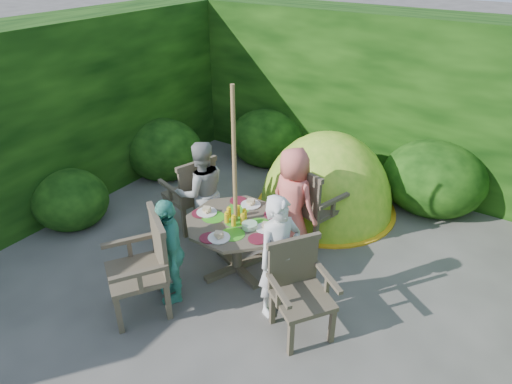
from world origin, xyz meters
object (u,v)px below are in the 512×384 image
Objects in this scene: child_right at (279,257)px; child_back at (293,201)px; parasol_pole at (235,187)px; patio_table at (236,229)px; garden_chair_back at (311,204)px; child_left at (201,192)px; dome_tent at (324,208)px; garden_chair_front at (144,265)px; garden_chair_right at (299,288)px; child_front at (170,250)px; garden_chair_left at (192,192)px.

child_right reaches higher than child_back.
parasol_pole reaches higher than child_right.
garden_chair_back reaches higher than patio_table.
dome_tent is (0.98, 1.51, -0.66)m from child_left.
child_back is at bearing 101.44° from garden_chair_front.
garden_chair_back is (0.41, 1.01, -0.03)m from patio_table.
garden_chair_right is 0.89× the size of garden_chair_front.
patio_table is at bearing 88.60° from child_right.
dome_tent is at bearing 34.01° from child_right.
garden_chair_back is 0.83× the size of child_front.
parasol_pole is 1.24m from garden_chair_left.
garden_chair_left is at bearing 28.27° from child_back.
garden_chair_right is 0.41× the size of dome_tent.
child_left is at bearing 47.75° from garden_chair_back.
garden_chair_right is 0.35m from child_right.
dome_tent is (0.54, 2.55, -0.60)m from child_front.
child_front reaches higher than garden_chair_front.
garden_chair_front is (0.62, -1.43, 0.03)m from garden_chair_left.
child_back is (1.31, 0.33, 0.15)m from garden_chair_left.
child_front is (0.09, 0.27, 0.04)m from garden_chair_front.
child_left is (-0.75, 0.30, 0.10)m from patio_table.
garden_chair_front is at bearing 49.32° from child_left.
garden_chair_back is at bearing 67.79° from patio_table.
patio_table is 1.62× the size of garden_chair_right.
child_left is at bearing 37.36° from child_back.
child_right is 0.59× the size of dome_tent.
garden_chair_left is (-2.04, 0.81, 0.03)m from garden_chair_right.
child_right is at bearing 120.20° from garden_chair_back.
patio_table is 1.91m from dome_tent.
child_front is at bearing 48.07° from garden_chair_left.
parasol_pole is 0.97× the size of dome_tent.
garden_chair_right is at bearing 136.96° from child_back.
child_back is at bearing 68.33° from patio_table.
garden_chair_right is 1.37m from child_front.
child_back is 1.11× the size of child_front.
child_right reaches higher than patio_table.
child_front is at bearing 57.43° from child_left.
child_right is at bearing 65.22° from garden_chair_front.
garden_chair_left is 0.73× the size of child_back.
child_back is 0.59× the size of dome_tent.
child_front is (-0.60, -1.48, -0.07)m from child_back.
garden_chair_front is at bearing -111.04° from parasol_pole.
child_right is (0.74, -0.30, 0.11)m from patio_table.
parasol_pole reaches higher than garden_chair_right.
child_right reaches higher than garden_chair_back.
garden_chair_left is at bearing 157.61° from parasol_pole.
child_right is at bearing -21.96° from parasol_pole.
child_right is at bearing 84.29° from garden_chair_left.
parasol_pole is 1.22m from garden_chair_front.
dome_tent reaches higher than garden_chair_back.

